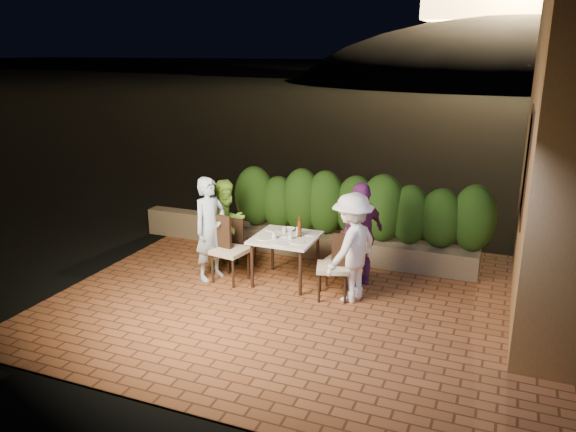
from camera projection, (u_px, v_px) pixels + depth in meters
The scene contains 30 objects.
ground at pixel (293, 313), 7.80m from camera, with size 400.00×400.00×0.00m, color black.
terrace_floor at pixel (305, 303), 8.26m from camera, with size 7.00×6.00×0.15m, color brown.
window_pane at pixel (529, 166), 7.54m from camera, with size 0.08×1.00×1.40m, color black.
window_frame at pixel (528, 166), 7.55m from camera, with size 0.06×1.15×1.55m, color black.
planter at pixel (352, 248), 9.71m from camera, with size 4.20×0.55×0.40m, color brown.
hedge at pixel (354, 206), 9.49m from camera, with size 4.00×0.70×1.10m, color #1B3A0F, non-canonical shape.
parapet at pixel (201, 226), 10.77m from camera, with size 2.20×0.30×0.50m, color brown.
hill at pixel (509, 120), 61.55m from camera, with size 52.00×40.00×22.00m, color black.
dining_table at pixel (286, 259), 8.70m from camera, with size 0.95×0.95×0.75m, color white, non-canonical shape.
plate_nw at pixel (264, 238), 8.49m from camera, with size 0.21×0.21×0.01m, color white.
plate_sw at pixel (273, 229), 8.92m from camera, with size 0.24×0.24×0.01m, color white.
plate_ne at pixel (297, 242), 8.33m from camera, with size 0.23×0.23×0.01m, color white.
plate_se at pixel (310, 234), 8.70m from camera, with size 0.23×0.23×0.01m, color white.
plate_centre at pixel (286, 236), 8.62m from camera, with size 0.20×0.20×0.01m, color white.
plate_front at pixel (281, 244), 8.26m from camera, with size 0.21×0.21×0.01m, color white.
glass_nw at pixel (274, 235), 8.48m from camera, with size 0.06×0.06×0.11m, color silver.
glass_sw at pixel (284, 230), 8.76m from camera, with size 0.06×0.06×0.10m, color silver.
glass_ne at pixel (290, 236), 8.45m from camera, with size 0.06×0.06×0.10m, color silver.
glass_se at pixel (298, 231), 8.68m from camera, with size 0.07×0.07×0.12m, color silver.
beer_bottle at pixel (300, 226), 8.54m from camera, with size 0.07×0.07×0.34m, color #512A0D, non-canonical shape.
bowl at pixel (289, 229), 8.86m from camera, with size 0.18×0.18×0.04m, color white.
chair_left_front at pixel (230, 249), 8.70m from camera, with size 0.49×0.49×1.05m, color black, non-canonical shape.
chair_left_back at pixel (243, 244), 9.22m from camera, with size 0.40×0.40×0.86m, color black, non-canonical shape.
chair_right_front at pixel (333, 266), 8.11m from camera, with size 0.46×0.46×0.99m, color black, non-canonical shape.
chair_right_back at pixel (342, 258), 8.59m from camera, with size 0.41×0.41×0.89m, color black, non-canonical shape.
diner_blue at pixel (210, 229), 8.73m from camera, with size 0.60×0.39×1.64m, color #AAC4DB.
diner_green at pixel (227, 224), 9.25m from camera, with size 0.72×0.56×1.48m, color #94DB44.
diner_white at pixel (352, 248), 7.97m from camera, with size 1.03×0.59×1.60m, color white.
diner_purple at pixel (361, 235), 8.45m from camera, with size 0.96×0.40×1.64m, color #692570.
parapet_lamp at pixel (226, 213), 10.48m from camera, with size 0.10×0.10×0.14m, color orange.
Camera 1 is at (2.58, -6.60, 3.50)m, focal length 35.00 mm.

